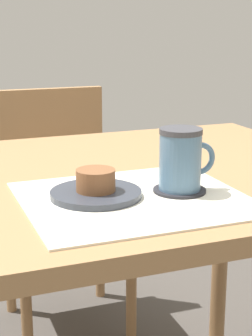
% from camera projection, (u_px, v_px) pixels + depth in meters
% --- Properties ---
extents(dining_table, '(1.10, 0.83, 0.76)m').
position_uv_depth(dining_table, '(113.00, 211.00, 1.22)').
color(dining_table, '#997047').
rests_on(dining_table, ground_plane).
extents(wooden_chair, '(0.43, 0.43, 0.84)m').
position_uv_depth(wooden_chair, '(60.00, 197.00, 1.98)').
color(wooden_chair, '#997047').
rests_on(wooden_chair, ground_plane).
extents(placemat, '(0.40, 0.35, 0.00)m').
position_uv_depth(placemat, '(134.00, 199.00, 1.02)').
color(placemat, silver).
rests_on(placemat, dining_table).
extents(pastry_plate, '(0.17, 0.17, 0.01)m').
position_uv_depth(pastry_plate, '(96.00, 194.00, 1.02)').
color(pastry_plate, '#333842').
rests_on(pastry_plate, placemat).
extents(pastry, '(0.07, 0.07, 0.04)m').
position_uv_depth(pastry, '(96.00, 180.00, 1.02)').
color(pastry, brown).
rests_on(pastry, pastry_plate).
extents(coffee_coaster, '(0.10, 0.10, 0.00)m').
position_uv_depth(coffee_coaster, '(179.00, 190.00, 1.06)').
color(coffee_coaster, '#232328').
rests_on(coffee_coaster, placemat).
extents(coffee_mug, '(0.11, 0.08, 0.12)m').
position_uv_depth(coffee_mug, '(181.00, 159.00, 1.04)').
color(coffee_mug, slate).
rests_on(coffee_mug, coffee_coaster).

